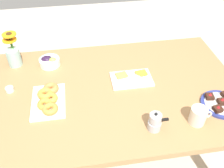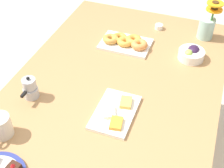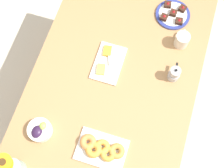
{
  "view_description": "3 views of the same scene",
  "coord_description": "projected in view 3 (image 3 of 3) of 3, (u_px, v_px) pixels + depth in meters",
  "views": [
    {
      "loc": [
        -0.18,
        -1.12,
        1.77
      ],
      "look_at": [
        0.0,
        0.0,
        0.78
      ],
      "focal_mm": 40.0,
      "sensor_mm": 36.0,
      "label": 1
    },
    {
      "loc": [
        1.02,
        0.37,
        1.75
      ],
      "look_at": [
        0.0,
        0.0,
        0.78
      ],
      "focal_mm": 50.0,
      "sensor_mm": 36.0,
      "label": 2
    },
    {
      "loc": [
        -0.6,
        -0.19,
        2.52
      ],
      "look_at": [
        0.0,
        0.0,
        0.78
      ],
      "focal_mm": 50.0,
      "sensor_mm": 36.0,
      "label": 3
    }
  ],
  "objects": [
    {
      "name": "ground_plane",
      "position": [
        112.0,
        116.0,
        2.58
      ],
      "size": [
        6.0,
        6.0,
        0.0
      ],
      "primitive_type": "plane",
      "color": "beige"
    },
    {
      "name": "dining_table",
      "position": [
        112.0,
        91.0,
        1.97
      ],
      "size": [
        1.6,
        1.0,
        0.74
      ],
      "color": "#A87A4C",
      "rests_on": "ground_plane"
    },
    {
      "name": "coffee_mug",
      "position": [
        182.0,
        40.0,
        1.94
      ],
      "size": [
        0.12,
        0.09,
        0.1
      ],
      "color": "silver",
      "rests_on": "dining_table"
    },
    {
      "name": "grape_bowl",
      "position": [
        40.0,
        130.0,
        1.77
      ],
      "size": [
        0.14,
        0.14,
        0.07
      ],
      "color": "white",
      "rests_on": "dining_table"
    },
    {
      "name": "cheese_platter",
      "position": [
        108.0,
        63.0,
        1.93
      ],
      "size": [
        0.26,
        0.17,
        0.03
      ],
      "color": "white",
      "rests_on": "dining_table"
    },
    {
      "name": "croissant_platter",
      "position": [
        101.0,
        149.0,
        1.74
      ],
      "size": [
        0.19,
        0.28,
        0.05
      ],
      "color": "white",
      "rests_on": "dining_table"
    },
    {
      "name": "dessert_plate",
      "position": [
        173.0,
        14.0,
        2.04
      ],
      "size": [
        0.23,
        0.23,
        0.05
      ],
      "color": "navy",
      "rests_on": "dining_table"
    },
    {
      "name": "flower_vase",
      "position": [
        14.0,
        167.0,
        1.65
      ],
      "size": [
        0.1,
        0.11,
        0.23
      ],
      "color": "#99C1B7",
      "rests_on": "dining_table"
    },
    {
      "name": "moka_pot",
      "position": [
        174.0,
        74.0,
        1.86
      ],
      "size": [
        0.11,
        0.07,
        0.12
      ],
      "color": "#B7B7BC",
      "rests_on": "dining_table"
    }
  ]
}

